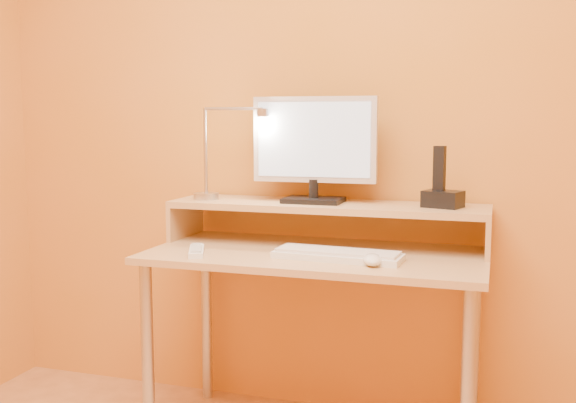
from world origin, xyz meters
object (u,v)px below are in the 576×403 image
(phone_dock, at_px, (443,199))
(mouse, at_px, (372,260))
(lamp_base, at_px, (206,196))
(monitor_panel, at_px, (315,140))
(keyboard, at_px, (338,256))
(remote_control, at_px, (197,251))

(phone_dock, distance_m, mouse, 0.40)
(lamp_base, xyz_separation_m, mouse, (0.72, -0.28, -0.15))
(monitor_panel, bearing_deg, keyboard, -61.22)
(mouse, bearing_deg, keyboard, 140.45)
(phone_dock, bearing_deg, mouse, -104.53)
(mouse, distance_m, remote_control, 0.63)
(remote_control, bearing_deg, phone_dock, -2.93)
(phone_dock, bearing_deg, monitor_panel, -163.53)
(monitor_panel, relative_size, mouse, 4.27)
(keyboard, relative_size, mouse, 3.95)
(monitor_panel, xyz_separation_m, keyboard, (0.15, -0.26, -0.39))
(keyboard, distance_m, remote_control, 0.50)
(monitor_panel, xyz_separation_m, lamp_base, (-0.43, -0.04, -0.23))
(lamp_base, height_order, remote_control, lamp_base)
(monitor_panel, distance_m, mouse, 0.57)
(phone_dock, height_order, keyboard, phone_dock)
(monitor_panel, relative_size, keyboard, 1.08)
(mouse, xyz_separation_m, remote_control, (-0.63, 0.00, -0.01))
(keyboard, bearing_deg, remote_control, -169.09)
(lamp_base, distance_m, remote_control, 0.33)
(phone_dock, relative_size, mouse, 1.17)
(phone_dock, relative_size, keyboard, 0.30)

